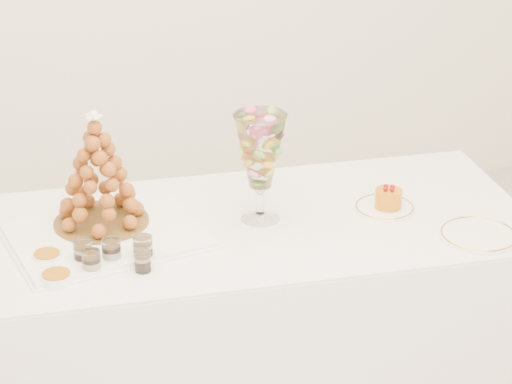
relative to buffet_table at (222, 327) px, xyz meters
name	(u,v)px	position (x,y,z in m)	size (l,w,h in m)	color
buffet_table	(222,327)	(0.00, 0.00, 0.00)	(2.02, 0.92, 0.75)	white
lace_tray	(107,236)	(-0.35, 0.02, 0.38)	(0.55, 0.42, 0.02)	white
macaron_vase	(260,152)	(0.13, 0.01, 0.60)	(0.16, 0.16, 0.35)	white
cake_plate	(384,208)	(0.54, -0.04, 0.38)	(0.19, 0.19, 0.01)	white
spare_plate	(479,235)	(0.74, -0.30, 0.38)	(0.24, 0.24, 0.01)	white
verrine_a	(83,252)	(-0.44, -0.11, 0.41)	(0.05, 0.05, 0.07)	white
verrine_b	(112,251)	(-0.36, -0.13, 0.41)	(0.06, 0.06, 0.08)	white
verrine_c	(143,249)	(-0.27, -0.15, 0.41)	(0.06, 0.06, 0.08)	white
verrine_d	(92,262)	(-0.43, -0.18, 0.41)	(0.05, 0.05, 0.07)	white
verrine_e	(143,261)	(-0.28, -0.21, 0.41)	(0.05, 0.05, 0.06)	white
ramekin_back	(47,258)	(-0.54, -0.07, 0.39)	(0.09, 0.09, 0.03)	white
ramekin_front	(57,278)	(-0.53, -0.20, 0.39)	(0.09, 0.09, 0.03)	white
croquembouche	(98,170)	(-0.36, 0.10, 0.57)	(0.31, 0.31, 0.37)	brown
mousse_cake	(388,198)	(0.55, -0.05, 0.41)	(0.09, 0.09, 0.08)	#CC6709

